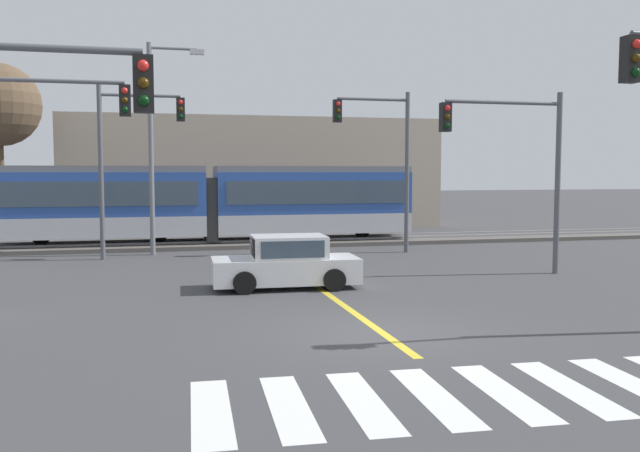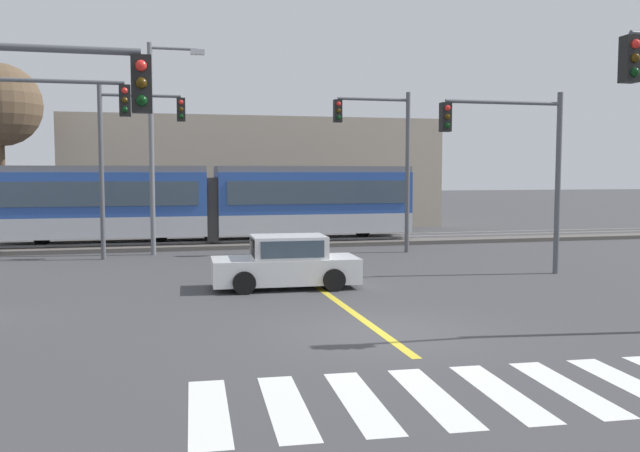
{
  "view_description": "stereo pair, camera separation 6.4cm",
  "coord_description": "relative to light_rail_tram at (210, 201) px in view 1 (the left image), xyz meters",
  "views": [
    {
      "loc": [
        -4.54,
        -13.25,
        3.35
      ],
      "look_at": [
        0.62,
        7.98,
        1.6
      ],
      "focal_mm": 38.0,
      "sensor_mm": 36.0,
      "label": 1
    },
    {
      "loc": [
        -4.48,
        -13.27,
        3.35
      ],
      "look_at": [
        0.62,
        7.98,
        1.6
      ],
      "focal_mm": 38.0,
      "sensor_mm": 36.0,
      "label": 2
    }
  ],
  "objects": [
    {
      "name": "ground_plane",
      "position": [
        2.16,
        -17.72,
        -2.05
      ],
      "size": [
        200.0,
        200.0,
        0.0
      ],
      "primitive_type": "plane",
      "color": "#3D3D3F"
    },
    {
      "name": "track_bed",
      "position": [
        2.16,
        0.01,
        -1.96
      ],
      "size": [
        120.0,
        4.0,
        0.18
      ],
      "primitive_type": "cube",
      "color": "#56514C",
      "rests_on": "ground"
    },
    {
      "name": "rail_near",
      "position": [
        2.16,
        -0.71,
        -1.82
      ],
      "size": [
        120.0,
        0.08,
        0.1
      ],
      "primitive_type": "cube",
      "color": "#939399",
      "rests_on": "track_bed"
    },
    {
      "name": "rail_far",
      "position": [
        2.16,
        0.73,
        -1.82
      ],
      "size": [
        120.0,
        0.08,
        0.1
      ],
      "primitive_type": "cube",
      "color": "#939399",
      "rests_on": "track_bed"
    },
    {
      "name": "light_rail_tram",
      "position": [
        0.0,
        0.0,
        0.0
      ],
      "size": [
        18.5,
        2.64,
        3.43
      ],
      "color": "#B7BAC1",
      "rests_on": "track_bed"
    },
    {
      "name": "crosswalk_stripe_0",
      "position": [
        -1.69,
        -21.63,
        -2.04
      ],
      "size": [
        0.69,
        2.82,
        0.01
      ],
      "primitive_type": "cube",
      "rotation": [
        0.0,
        0.0,
        -0.05
      ],
      "color": "silver",
      "rests_on": "ground"
    },
    {
      "name": "crosswalk_stripe_1",
      "position": [
        -0.59,
        -21.68,
        -2.04
      ],
      "size": [
        0.69,
        2.82,
        0.01
      ],
      "primitive_type": "cube",
      "rotation": [
        0.0,
        0.0,
        -0.05
      ],
      "color": "silver",
      "rests_on": "ground"
    },
    {
      "name": "crosswalk_stripe_2",
      "position": [
        0.51,
        -21.74,
        -2.04
      ],
      "size": [
        0.69,
        2.82,
        0.01
      ],
      "primitive_type": "cube",
      "rotation": [
        0.0,
        0.0,
        -0.05
      ],
      "color": "silver",
      "rests_on": "ground"
    },
    {
      "name": "crosswalk_stripe_3",
      "position": [
        1.61,
        -21.79,
        -2.04
      ],
      "size": [
        0.69,
        2.82,
        0.01
      ],
      "primitive_type": "cube",
      "rotation": [
        0.0,
        0.0,
        -0.05
      ],
      "color": "silver",
      "rests_on": "ground"
    },
    {
      "name": "crosswalk_stripe_4",
      "position": [
        2.7,
        -21.84,
        -2.04
      ],
      "size": [
        0.69,
        2.82,
        0.01
      ],
      "primitive_type": "cube",
      "rotation": [
        0.0,
        0.0,
        -0.05
      ],
      "color": "silver",
      "rests_on": "ground"
    },
    {
      "name": "crosswalk_stripe_5",
      "position": [
        3.8,
        -21.89,
        -2.04
      ],
      "size": [
        0.69,
        2.82,
        0.01
      ],
      "primitive_type": "cube",
      "rotation": [
        0.0,
        0.0,
        -0.05
      ],
      "color": "silver",
      "rests_on": "ground"
    },
    {
      "name": "crosswalk_stripe_6",
      "position": [
        4.9,
        -21.95,
        -2.04
      ],
      "size": [
        0.69,
        2.82,
        0.01
      ],
      "primitive_type": "cube",
      "rotation": [
        0.0,
        0.0,
        -0.05
      ],
      "color": "silver",
      "rests_on": "ground"
    },
    {
      "name": "lane_centre_line",
      "position": [
        2.16,
        -10.9,
        -2.05
      ],
      "size": [
        0.2,
        17.82,
        0.01
      ],
      "primitive_type": "cube",
      "color": "gold",
      "rests_on": "ground"
    },
    {
      "name": "sedan_crossing",
      "position": [
        1.24,
        -11.89,
        -1.35
      ],
      "size": [
        4.26,
        2.04,
        1.52
      ],
      "color": "silver",
      "rests_on": "ground"
    },
    {
      "name": "traffic_light_mid_left",
      "position": [
        -5.79,
        -10.45,
        2.16
      ],
      "size": [
        4.25,
        0.38,
        6.3
      ],
      "color": "#515459",
      "rests_on": "ground"
    },
    {
      "name": "traffic_light_mid_right",
      "position": [
        8.97,
        -11.25,
        1.93
      ],
      "size": [
        4.25,
        0.38,
        5.92
      ],
      "color": "#515459",
      "rests_on": "ground"
    },
    {
      "name": "traffic_light_far_right",
      "position": [
        6.74,
        -4.53,
        2.3
      ],
      "size": [
        3.25,
        0.38,
        6.61
      ],
      "color": "#515459",
      "rests_on": "ground"
    },
    {
      "name": "traffic_light_far_left",
      "position": [
        -3.39,
        -4.04,
        2.3
      ],
      "size": [
        3.25,
        0.38,
        6.67
      ],
      "color": "#515459",
      "rests_on": "ground"
    },
    {
      "name": "street_lamp_centre",
      "position": [
        -2.33,
        -2.96,
        2.76
      ],
      "size": [
        2.25,
        0.28,
        8.45
      ],
      "color": "slate",
      "rests_on": "ground"
    },
    {
      "name": "building_backdrop_far",
      "position": [
        3.44,
        10.33,
        1.22
      ],
      "size": [
        22.09,
        6.0,
        6.54
      ],
      "primitive_type": "cube",
      "color": "tan",
      "rests_on": "ground"
    }
  ]
}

